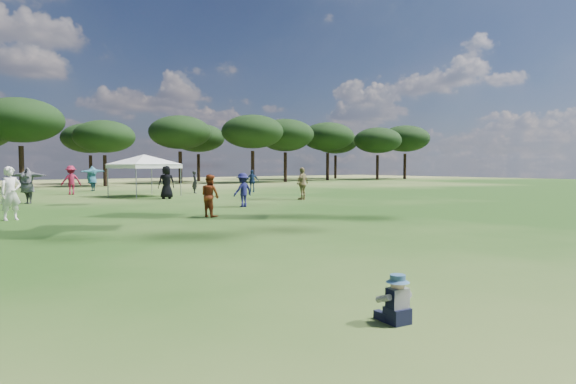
# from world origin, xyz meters

# --- Properties ---
(tree_line) EXTENTS (108.78, 17.63, 7.77)m
(tree_line) POSITION_xyz_m (2.39, 47.41, 5.42)
(tree_line) COLOR black
(tree_line) RESTS_ON ground
(tent_right) EXTENTS (6.55, 6.55, 2.89)m
(tent_right) POSITION_xyz_m (7.34, 27.46, 2.46)
(tent_right) COLOR gray
(tent_right) RESTS_ON ground
(toddler) EXTENTS (0.42, 0.46, 0.59)m
(toddler) POSITION_xyz_m (0.64, 2.29, 0.26)
(toddler) COLOR black
(toddler) RESTS_ON ground
(festival_crowd) EXTENTS (28.15, 22.95, 1.92)m
(festival_crowd) POSITION_xyz_m (0.58, 26.06, 0.91)
(festival_crowd) COLOR #4A4A4F
(festival_crowd) RESTS_ON ground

